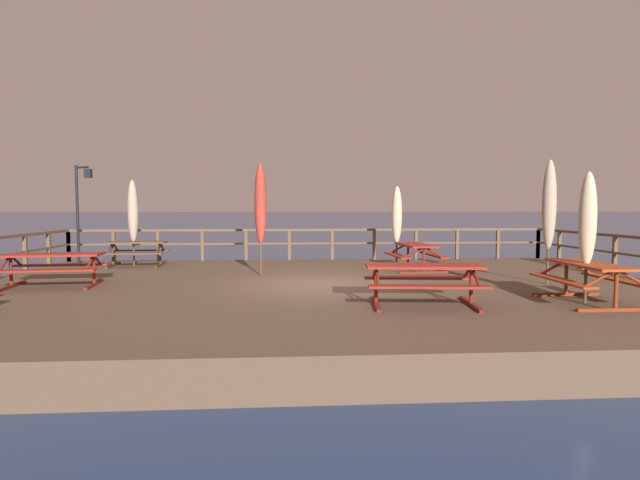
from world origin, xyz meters
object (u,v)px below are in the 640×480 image
at_px(picnic_table_mid_left, 589,274).
at_px(patio_umbrella_tall_mid_right, 397,215).
at_px(picnic_table_mid_centre, 137,248).
at_px(lamp_post_hooked, 81,199).
at_px(patio_umbrella_short_mid, 133,211).
at_px(picnic_table_back_right, 53,262).
at_px(patio_umbrella_tall_mid_left, 260,204).
at_px(picnic_table_front_right, 424,275).
at_px(picnic_table_front_left, 416,251).
at_px(patio_umbrella_short_back, 549,205).
at_px(patio_umbrella_tall_front, 588,220).

distance_m(picnic_table_mid_left, patio_umbrella_tall_mid_right, 6.80).
distance_m(picnic_table_mid_centre, lamp_post_hooked, 2.63).
bearing_deg(patio_umbrella_short_mid, picnic_table_mid_centre, 49.00).
distance_m(picnic_table_back_right, patio_umbrella_tall_mid_left, 5.14).
xyz_separation_m(picnic_table_mid_left, patio_umbrella_tall_mid_right, (-2.32, 6.31, 1.03)).
relative_size(picnic_table_front_right, patio_umbrella_tall_mid_left, 0.75).
relative_size(picnic_table_front_left, patio_umbrella_short_back, 0.64).
bearing_deg(picnic_table_back_right, picnic_table_front_right, -19.35).
height_order(picnic_table_mid_left, picnic_table_back_right, same).
xyz_separation_m(picnic_table_mid_left, picnic_table_front_left, (-2.01, 5.17, -0.00)).
bearing_deg(picnic_table_mid_centre, lamp_post_hooked, 157.44).
distance_m(patio_umbrella_tall_front, lamp_post_hooked, 14.52).
bearing_deg(lamp_post_hooked, patio_umbrella_tall_mid_right, -7.54).
height_order(patio_umbrella_tall_mid_right, patio_umbrella_tall_mid_left, patio_umbrella_tall_mid_left).
bearing_deg(patio_umbrella_tall_mid_left, patio_umbrella_tall_mid_right, 25.33).
height_order(picnic_table_mid_left, picnic_table_mid_centre, same).
distance_m(picnic_table_front_left, patio_umbrella_tall_mid_right, 1.57).
xyz_separation_m(picnic_table_front_right, patio_umbrella_tall_mid_left, (-3.23, 4.39, 1.35)).
relative_size(picnic_table_front_right, lamp_post_hooked, 0.70).
distance_m(picnic_table_mid_left, picnic_table_mid_centre, 12.48).
relative_size(patio_umbrella_tall_mid_right, patio_umbrella_tall_mid_left, 0.83).
bearing_deg(picnic_table_mid_left, patio_umbrella_tall_mid_right, 110.15).
relative_size(patio_umbrella_short_mid, patio_umbrella_tall_mid_left, 0.89).
bearing_deg(picnic_table_front_right, patio_umbrella_tall_mid_right, 81.85).
bearing_deg(patio_umbrella_short_back, patio_umbrella_tall_mid_right, 124.65).
relative_size(picnic_table_mid_centre, lamp_post_hooked, 0.58).
relative_size(picnic_table_back_right, patio_umbrella_tall_mid_left, 0.75).
bearing_deg(picnic_table_front_left, picnic_table_front_right, -103.14).
xyz_separation_m(patio_umbrella_tall_front, patio_umbrella_short_back, (0.49, 2.31, 0.28)).
height_order(patio_umbrella_tall_front, patio_umbrella_short_mid, patio_umbrella_short_mid).
bearing_deg(patio_umbrella_tall_mid_left, picnic_table_front_left, 10.34).
height_order(picnic_table_mid_left, picnic_table_front_left, same).
distance_m(picnic_table_front_right, picnic_table_back_right, 8.39).
bearing_deg(patio_umbrella_tall_front, picnic_table_back_right, 166.20).
distance_m(picnic_table_back_right, lamp_post_hooked, 5.29).
xyz_separation_m(picnic_table_front_right, picnic_table_front_left, (1.21, 5.20, -0.01)).
bearing_deg(lamp_post_hooked, patio_umbrella_short_back, -22.49).
xyz_separation_m(picnic_table_mid_centre, lamp_post_hooked, (-1.96, 0.81, 1.56)).
bearing_deg(picnic_table_front_right, picnic_table_mid_centre, 136.41).
xyz_separation_m(picnic_table_front_left, patio_umbrella_tall_mid_left, (-4.44, -0.81, 1.36)).
xyz_separation_m(patio_umbrella_tall_front, lamp_post_hooked, (-12.34, 7.63, 0.52)).
bearing_deg(patio_umbrella_tall_front, picnic_table_mid_left, -20.55).
distance_m(patio_umbrella_tall_front, patio_umbrella_tall_mid_right, 6.69).
height_order(picnic_table_front_right, patio_umbrella_short_back, patio_umbrella_short_back).
relative_size(patio_umbrella_tall_mid_left, lamp_post_hooked, 0.94).
height_order(picnic_table_front_right, lamp_post_hooked, lamp_post_hooked).
bearing_deg(picnic_table_front_right, patio_umbrella_tall_front, 1.03).
xyz_separation_m(picnic_table_front_right, patio_umbrella_short_mid, (-7.28, 6.80, 1.14)).
bearing_deg(picnic_table_mid_centre, patio_umbrella_short_mid, -131.00).
distance_m(picnic_table_mid_left, picnic_table_front_left, 5.54).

